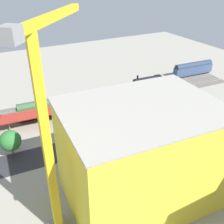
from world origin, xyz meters
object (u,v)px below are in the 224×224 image
at_px(box_truck_1, 109,144).
at_px(street_tree_2, 142,105).
at_px(parked_car_3, 101,149).
at_px(tower_crane, 49,126).
at_px(platform_canopy_near, 54,110).
at_px(parked_car_0, 172,125).
at_px(parked_car_2, 127,140).
at_px(parked_car_4, 69,156).
at_px(street_tree_1, 10,141).
at_px(construction_building, 140,156).
at_px(passenger_coach, 193,68).
at_px(parked_car_1, 150,133).
at_px(traffic_light, 46,157).
at_px(locomotive, 149,81).
at_px(freight_coach_far, 43,108).
at_px(street_tree_0, 146,106).
at_px(box_truck_0, 112,144).

distance_m(box_truck_1, street_tree_2, 20.10).
height_order(parked_car_3, tower_crane, tower_crane).
bearing_deg(platform_canopy_near, street_tree_2, 155.37).
xyz_separation_m(parked_car_0, parked_car_2, (16.62, 0.56, 0.01)).
distance_m(parked_car_4, street_tree_1, 15.83).
bearing_deg(construction_building, platform_canopy_near, -76.95).
relative_size(passenger_coach, street_tree_2, 2.58).
bearing_deg(construction_building, parked_car_1, -127.89).
bearing_deg(passenger_coach, traffic_light, 23.08).
bearing_deg(platform_canopy_near, parked_car_1, 136.87).
relative_size(passenger_coach, parked_car_2, 4.50).
distance_m(construction_building, street_tree_2, 33.96).
bearing_deg(passenger_coach, locomotive, 0.00).
relative_size(street_tree_1, street_tree_2, 0.94).
height_order(parked_car_2, traffic_light, traffic_light).
relative_size(freight_coach_far, traffic_light, 2.71).
height_order(passenger_coach, street_tree_1, street_tree_1).
relative_size(box_truck_1, street_tree_1, 1.13).
bearing_deg(parked_car_0, platform_canopy_near, -33.60).
height_order(parked_car_2, parked_car_3, parked_car_2).
bearing_deg(box_truck_1, parked_car_0, -177.51).
xyz_separation_m(parked_car_0, street_tree_0, (3.53, -9.17, 3.36)).
relative_size(parked_car_4, box_truck_1, 0.58).
bearing_deg(box_truck_0, parked_car_2, -173.61).
height_order(parked_car_1, parked_car_4, parked_car_4).
height_order(parked_car_0, parked_car_3, parked_car_3).
distance_m(parked_car_3, street_tree_2, 22.23).
xyz_separation_m(platform_canopy_near, box_truck_0, (-9.45, 21.87, -2.46)).
bearing_deg(parked_car_0, tower_crane, 22.97).
xyz_separation_m(freight_coach_far, parked_car_4, (-0.05, 25.10, -2.37)).
bearing_deg(freight_coach_far, construction_building, 101.53).
relative_size(parked_car_3, box_truck_1, 0.54).
distance_m(parked_car_3, parked_car_4, 8.71).
height_order(locomotive, traffic_light, traffic_light).
bearing_deg(platform_canopy_near, parked_car_4, 83.30).
distance_m(locomotive, street_tree_2, 29.17).
bearing_deg(construction_building, box_truck_1, -93.26).
xyz_separation_m(platform_canopy_near, box_truck_1, (-8.63, 21.71, -2.35)).
height_order(passenger_coach, box_truck_0, passenger_coach).
bearing_deg(parked_car_4, parked_car_0, 179.42).
distance_m(parked_car_3, traffic_light, 15.40).
distance_m(parked_car_1, traffic_light, 31.50).
bearing_deg(parked_car_3, freight_coach_far, -71.63).
distance_m(passenger_coach, parked_car_1, 55.92).
xyz_separation_m(parked_car_2, box_truck_1, (5.96, 0.42, 0.96)).
bearing_deg(parked_car_4, street_tree_0, -163.65).
distance_m(construction_building, box_truck_0, 19.81).
bearing_deg(parked_car_4, box_truck_1, 173.16).
distance_m(freight_coach_far, street_tree_0, 34.25).
xyz_separation_m(platform_canopy_near, parked_car_0, (-31.21, 20.73, -3.33)).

